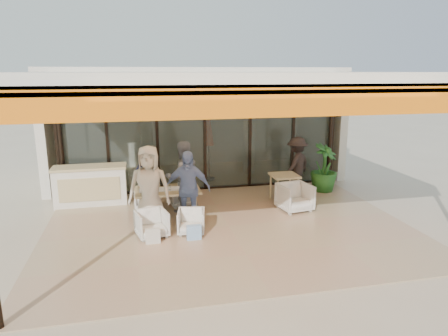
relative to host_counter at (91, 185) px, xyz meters
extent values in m
plane|color=#C6B293|center=(3.14, -2.30, -0.53)|extent=(70.00, 70.00, 0.00)
cube|color=tan|center=(3.14, -2.30, -0.53)|extent=(8.00, 6.00, 0.01)
cube|color=silver|center=(3.14, -2.30, 2.77)|extent=(8.00, 6.00, 0.20)
cube|color=orange|center=(3.14, -5.24, 2.49)|extent=(8.00, 0.12, 0.45)
cube|color=#EE5013|center=(3.14, -4.55, 2.61)|extent=(8.00, 1.50, 0.06)
cylinder|color=black|center=(-0.74, 0.58, 1.07)|extent=(0.12, 0.12, 3.20)
cylinder|color=black|center=(7.02, 0.58, 1.07)|extent=(0.12, 0.12, 3.20)
cube|color=#9EADA3|center=(3.14, 0.70, 1.07)|extent=(8.00, 0.03, 3.20)
cube|color=black|center=(3.14, 0.70, -0.49)|extent=(8.00, 0.10, 0.08)
cube|color=black|center=(3.14, 0.70, 2.63)|extent=(8.00, 0.10, 0.08)
cube|color=black|center=(-0.86, 0.70, 1.07)|extent=(0.08, 0.10, 3.20)
cube|color=black|center=(0.44, 0.70, 1.07)|extent=(0.08, 0.10, 3.20)
cube|color=black|center=(1.79, 0.70, 1.07)|extent=(0.08, 0.10, 3.20)
cube|color=black|center=(3.14, 0.70, 1.07)|extent=(0.08, 0.10, 3.20)
cube|color=black|center=(4.49, 0.70, 1.07)|extent=(0.08, 0.10, 3.20)
cube|color=black|center=(5.84, 0.70, 1.07)|extent=(0.08, 0.10, 3.20)
cube|color=black|center=(7.14, 0.70, 1.07)|extent=(0.08, 0.10, 3.20)
cube|color=silver|center=(3.14, 4.20, 1.17)|extent=(9.00, 0.25, 3.40)
cube|color=silver|center=(-1.26, 2.45, 1.17)|extent=(0.25, 3.50, 3.40)
cube|color=silver|center=(7.54, 2.45, 1.17)|extent=(0.25, 3.50, 3.40)
cube|color=silver|center=(3.14, 2.45, 2.87)|extent=(9.00, 3.50, 0.25)
cube|color=#D0BA7F|center=(3.14, 2.45, -0.52)|extent=(8.00, 3.50, 0.02)
cylinder|color=silver|center=(1.54, 2.30, 0.97)|extent=(0.40, 0.40, 3.00)
cylinder|color=silver|center=(4.94, 2.30, 0.97)|extent=(0.40, 0.40, 3.00)
cylinder|color=black|center=(1.94, 1.90, 2.47)|extent=(0.03, 0.03, 0.70)
cube|color=black|center=(1.94, 1.90, 2.02)|extent=(0.30, 0.30, 0.40)
sphere|color=#FFBF72|center=(1.94, 1.90, 2.02)|extent=(0.18, 0.18, 0.18)
cylinder|color=black|center=(5.44, 1.90, 2.47)|extent=(0.03, 0.03, 0.70)
cube|color=black|center=(5.44, 1.90, 2.02)|extent=(0.30, 0.30, 0.40)
sphere|color=#FFBF72|center=(5.44, 1.90, 2.02)|extent=(0.18, 0.18, 0.18)
cylinder|color=black|center=(3.44, 1.70, -0.48)|extent=(0.40, 0.40, 0.05)
cylinder|color=black|center=(3.44, 1.70, 0.52)|extent=(0.04, 0.04, 2.10)
cone|color=#E94514|center=(3.44, 1.70, 1.17)|extent=(0.32, 0.32, 1.10)
cube|color=silver|center=(0.00, 0.00, -0.03)|extent=(1.80, 0.60, 1.00)
cube|color=#D0BA7F|center=(0.00, 0.00, 0.48)|extent=(1.85, 0.65, 0.06)
cube|color=#D0BA7F|center=(0.00, -0.31, -0.03)|extent=(1.50, 0.02, 0.60)
cube|color=#D0BA7F|center=(1.86, -1.51, 0.19)|extent=(1.50, 0.90, 0.05)
cube|color=white|center=(1.86, -1.51, 0.21)|extent=(1.30, 0.35, 0.01)
cylinder|color=#D0BA7F|center=(1.24, -1.83, -0.18)|extent=(0.06, 0.06, 0.70)
cylinder|color=#D0BA7F|center=(2.48, -1.83, -0.18)|extent=(0.06, 0.06, 0.70)
cylinder|color=#D0BA7F|center=(1.24, -1.19, -0.18)|extent=(0.06, 0.06, 0.70)
cylinder|color=#D0BA7F|center=(2.48, -1.19, -0.18)|extent=(0.06, 0.06, 0.70)
cylinder|color=white|center=(1.41, -1.66, 0.27)|extent=(0.06, 0.06, 0.11)
cylinder|color=white|center=(1.61, -1.31, 0.27)|extent=(0.06, 0.06, 0.11)
cylinder|color=white|center=(1.91, -1.61, 0.27)|extent=(0.06, 0.06, 0.11)
cylinder|color=white|center=(2.16, -1.33, 0.27)|extent=(0.06, 0.06, 0.11)
cylinder|color=white|center=(2.36, -1.71, 0.27)|extent=(0.06, 0.06, 0.11)
cylinder|color=white|center=(1.31, -1.46, 0.27)|extent=(0.06, 0.06, 0.11)
cylinder|color=maroon|center=(1.31, -1.36, 0.30)|extent=(0.07, 0.07, 0.16)
cylinder|color=black|center=(1.76, -1.23, 0.30)|extent=(0.09, 0.09, 0.17)
cylinder|color=black|center=(1.76, -1.23, 0.39)|extent=(0.10, 0.10, 0.01)
cylinder|color=white|center=(1.41, -1.81, 0.22)|extent=(0.22, 0.22, 0.01)
cylinder|color=white|center=(2.31, -1.81, 0.22)|extent=(0.22, 0.22, 0.01)
cylinder|color=white|center=(1.41, -1.19, 0.22)|extent=(0.22, 0.22, 0.01)
cylinder|color=white|center=(2.31, -1.19, 0.22)|extent=(0.22, 0.22, 0.01)
imported|color=silver|center=(1.44, -0.56, -0.22)|extent=(0.69, 0.66, 0.62)
imported|color=silver|center=(2.28, -0.56, -0.22)|extent=(0.71, 0.68, 0.63)
imported|color=silver|center=(1.44, -2.46, -0.21)|extent=(0.74, 0.71, 0.64)
imported|color=silver|center=(2.28, -2.46, -0.24)|extent=(0.66, 0.63, 0.58)
imported|color=#1B213C|center=(1.44, -1.06, 0.30)|extent=(0.66, 0.49, 1.67)
imported|color=slate|center=(2.28, -1.06, 0.36)|extent=(0.99, 0.85, 1.78)
imported|color=beige|center=(1.44, -1.96, 0.40)|extent=(1.02, 0.78, 1.87)
imported|color=#6D85B6|center=(2.28, -1.96, 0.33)|extent=(1.08, 0.65, 1.73)
cube|color=silver|center=(1.44, -2.86, -0.36)|extent=(0.30, 0.10, 0.34)
cube|color=#99BFD8|center=(2.28, -2.86, -0.36)|extent=(0.30, 0.10, 0.34)
cube|color=#D0BA7F|center=(5.02, -0.85, 0.19)|extent=(0.70, 0.70, 0.05)
cylinder|color=#D0BA7F|center=(4.74, -1.13, -0.18)|extent=(0.05, 0.05, 0.70)
cylinder|color=#D0BA7F|center=(5.30, -1.13, -0.18)|extent=(0.05, 0.05, 0.70)
cylinder|color=#D0BA7F|center=(4.74, -0.57, -0.18)|extent=(0.05, 0.05, 0.70)
cylinder|color=#D0BA7F|center=(5.30, -0.57, -0.18)|extent=(0.05, 0.05, 0.70)
imported|color=silver|center=(5.02, -1.60, -0.15)|extent=(0.85, 0.81, 0.77)
imported|color=black|center=(5.64, -0.16, 0.28)|extent=(1.21, 1.11, 1.63)
imported|color=#1E5919|center=(6.47, -0.22, 0.17)|extent=(1.11, 1.11, 1.40)
camera|label=1|loc=(1.21, -10.49, 2.88)|focal=32.00mm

